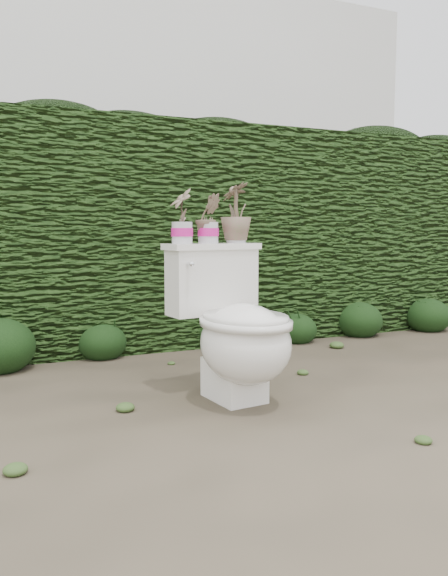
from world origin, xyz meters
name	(u,v)px	position (x,y,z in m)	size (l,w,h in m)	color
ground	(228,396)	(0.00, 0.00, 0.00)	(60.00, 60.00, 0.00)	brown
hedge	(142,236)	(0.00, 1.60, 0.80)	(8.00, 1.00, 1.60)	#2E501A
house_wall	(101,152)	(0.60, 6.00, 2.00)	(8.00, 3.50, 4.00)	silver
toilet	(236,330)	(0.01, -0.08, 0.36)	(0.54, 0.73, 0.78)	white
potted_plant_left	(182,217)	(-0.20, 0.13, 0.91)	(0.14, 0.09, 0.26)	#277D27
potted_plant_center	(208,220)	(-0.05, 0.15, 0.90)	(0.13, 0.11, 0.24)	#277D27
potted_plant_right	(236,214)	(0.12, 0.17, 0.93)	(0.17, 0.17, 0.30)	#277D27
liriope_clump_3	(102,338)	(-0.42, 1.13, 0.13)	(0.32, 0.32, 0.26)	#1A3512
liriope_clump_4	(218,330)	(0.42, 1.12, 0.12)	(0.31, 0.31, 0.24)	#1A3512
liriope_clump_5	(297,326)	(1.05, 1.06, 0.12)	(0.30, 0.30, 0.24)	#1A3512
liriope_clump_6	(359,317)	(1.64, 1.09, 0.15)	(0.37, 0.37, 0.30)	#1A3512
liriope_clump_7	(428,313)	(2.32, 1.04, 0.15)	(0.37, 0.37, 0.30)	#1A3512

